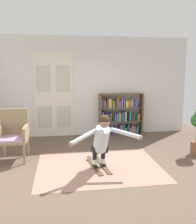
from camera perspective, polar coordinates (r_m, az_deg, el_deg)
ground_plane at (r=5.07m, az=1.65°, el=-12.85°), size 7.20×7.20×0.00m
back_wall at (r=7.26m, az=-2.03°, el=5.96°), size 6.00×0.10×2.90m
double_door at (r=7.17m, az=-10.36°, el=3.99°), size 1.22×0.05×2.45m
rug at (r=5.09m, az=0.21°, el=-12.69°), size 2.49×1.90×0.01m
bookshelf at (r=7.33m, az=5.06°, el=-1.01°), size 1.32×0.30×1.25m
wicker_chair at (r=5.65m, az=-19.20°, el=-4.76°), size 0.61×0.61×1.10m
skis_pair at (r=5.11m, az=0.10°, el=-12.36°), size 0.41×0.95×0.07m
person_skier at (r=4.71m, az=0.89°, el=-6.18°), size 1.42×0.74×1.06m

